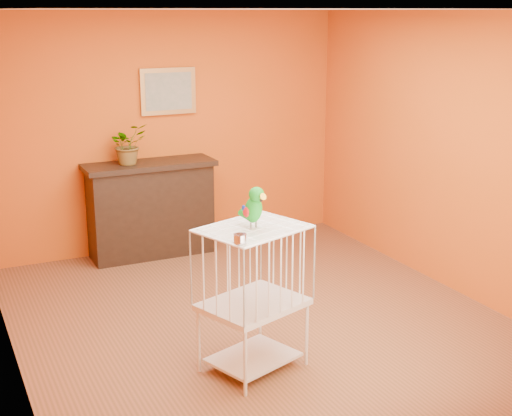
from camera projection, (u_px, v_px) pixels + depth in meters
ground at (256, 318)px, 6.22m from camera, size 4.50×4.50×0.00m
room_shell at (256, 139)px, 5.80m from camera, size 4.50×4.50×4.50m
console_cabinet at (151, 209)px, 7.70m from camera, size 1.39×0.50×1.03m
potted_plant at (126, 148)px, 7.49m from camera, size 0.49×0.52×0.33m
framed_picture at (168, 91)px, 7.68m from camera, size 0.62×0.04×0.50m
birdcage at (253, 297)px, 5.20m from camera, size 0.86×0.76×1.10m
feed_cup at (240, 239)px, 4.70m from camera, size 0.09×0.09×0.06m
parrot at (254, 207)px, 5.02m from camera, size 0.16×0.28×0.31m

